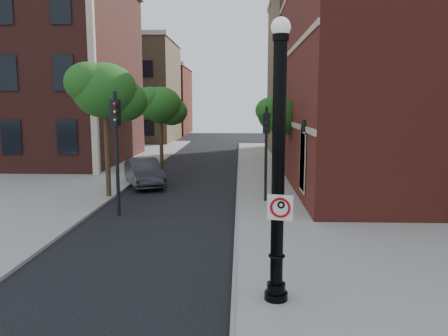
{
  "coord_description": "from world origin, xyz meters",
  "views": [
    {
      "loc": [
        2.19,
        -10.27,
        4.56
      ],
      "look_at": [
        1.73,
        2.0,
        2.77
      ],
      "focal_mm": 35.0,
      "sensor_mm": 36.0,
      "label": 1
    }
  ],
  "objects_px": {
    "no_parking_sign": "(280,207)",
    "traffic_signal_left": "(116,133)",
    "parked_car": "(144,172)",
    "traffic_signal_right": "(266,139)",
    "lamppost": "(278,178)"
  },
  "relations": [
    {
      "from": "parked_car",
      "to": "traffic_signal_right",
      "type": "bearing_deg",
      "value": -55.03
    },
    {
      "from": "no_parking_sign",
      "to": "parked_car",
      "type": "xyz_separation_m",
      "value": [
        -6.31,
        14.7,
        -1.56
      ]
    },
    {
      "from": "traffic_signal_right",
      "to": "no_parking_sign",
      "type": "bearing_deg",
      "value": -100.53
    },
    {
      "from": "parked_car",
      "to": "traffic_signal_left",
      "type": "xyz_separation_m",
      "value": [
        0.42,
        -6.67,
        2.66
      ]
    },
    {
      "from": "no_parking_sign",
      "to": "traffic_signal_left",
      "type": "relative_size",
      "value": 0.11
    },
    {
      "from": "parked_car",
      "to": "traffic_signal_right",
      "type": "relative_size",
      "value": 1.03
    },
    {
      "from": "lamppost",
      "to": "parked_car",
      "type": "relative_size",
      "value": 1.38
    },
    {
      "from": "parked_car",
      "to": "traffic_signal_left",
      "type": "height_order",
      "value": "traffic_signal_left"
    },
    {
      "from": "no_parking_sign",
      "to": "traffic_signal_right",
      "type": "height_order",
      "value": "traffic_signal_right"
    },
    {
      "from": "lamppost",
      "to": "no_parking_sign",
      "type": "relative_size",
      "value": 11.14
    },
    {
      "from": "traffic_signal_left",
      "to": "traffic_signal_right",
      "type": "relative_size",
      "value": 1.14
    },
    {
      "from": "no_parking_sign",
      "to": "traffic_signal_left",
      "type": "xyz_separation_m",
      "value": [
        -5.89,
        8.03,
        1.09
      ]
    },
    {
      "from": "no_parking_sign",
      "to": "traffic_signal_left",
      "type": "height_order",
      "value": "traffic_signal_left"
    },
    {
      "from": "lamppost",
      "to": "traffic_signal_right",
      "type": "relative_size",
      "value": 1.43
    },
    {
      "from": "lamppost",
      "to": "no_parking_sign",
      "type": "distance_m",
      "value": 0.64
    }
  ]
}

